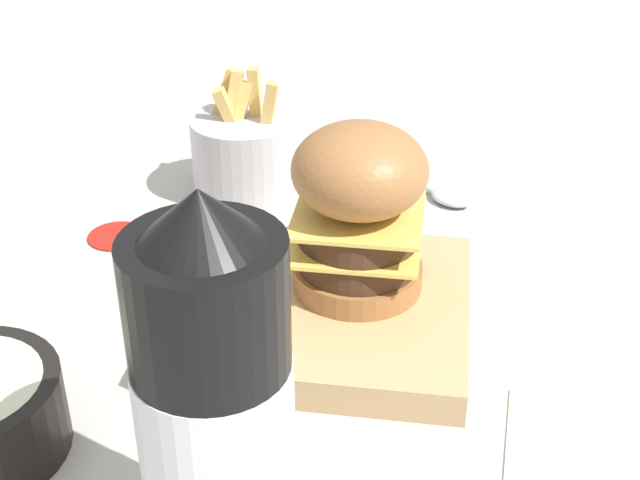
{
  "coord_description": "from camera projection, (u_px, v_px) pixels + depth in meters",
  "views": [
    {
      "loc": [
        -0.1,
        0.54,
        0.4
      ],
      "look_at": [
        -0.02,
        0.0,
        0.08
      ],
      "focal_mm": 50.0,
      "sensor_mm": 36.0,
      "label": 1
    }
  ],
  "objects": [
    {
      "name": "burger",
      "position": [
        359.0,
        208.0,
        0.64
      ],
      "size": [
        0.1,
        0.1,
        0.13
      ],
      "color": "#9E6638",
      "rests_on": "serving_board"
    },
    {
      "name": "ground_plane",
      "position": [
        301.0,
        321.0,
        0.68
      ],
      "size": [
        6.0,
        6.0,
        0.0
      ],
      "primitive_type": "plane",
      "color": "#B7B2A8"
    },
    {
      "name": "ketchup_bottle",
      "position": [
        212.0,
        422.0,
        0.42
      ],
      "size": [
        0.08,
        0.08,
        0.23
      ],
      "color": "black",
      "rests_on": "ground_plane"
    },
    {
      "name": "serving_board",
      "position": [
        320.0,
        312.0,
        0.67
      ],
      "size": [
        0.22,
        0.2,
        0.03
      ],
      "color": "tan",
      "rests_on": "ground_plane"
    },
    {
      "name": "parchment_square",
      "position": [
        597.0,
        460.0,
        0.55
      ],
      "size": [
        0.12,
        0.12,
        0.0
      ],
      "color": "beige",
      "rests_on": "ground_plane"
    },
    {
      "name": "spoon",
      "position": [
        435.0,
        191.0,
        0.85
      ],
      "size": [
        0.13,
        0.1,
        0.01
      ],
      "rotation": [
        0.0,
        0.0,
        2.52
      ],
      "color": "silver",
      "rests_on": "ground_plane"
    },
    {
      "name": "fries_basket",
      "position": [
        244.0,
        155.0,
        0.84
      ],
      "size": [
        0.1,
        0.1,
        0.12
      ],
      "color": "#B7B7BC",
      "rests_on": "ground_plane"
    },
    {
      "name": "ketchup_puddle",
      "position": [
        117.0,
        235.0,
        0.79
      ],
      "size": [
        0.05,
        0.05,
        0.0
      ],
      "color": "#B21E14",
      "rests_on": "ground_plane"
    }
  ]
}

